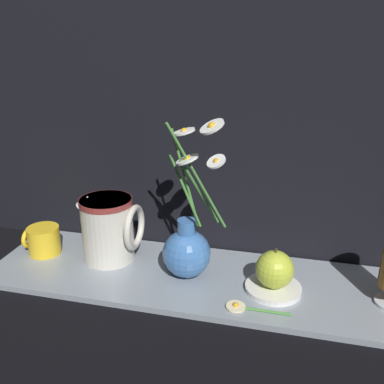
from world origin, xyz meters
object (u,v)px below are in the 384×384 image
(yellow_mug, at_px, (43,240))
(vase_with_flowers, at_px, (187,248))
(ceramic_pitcher, at_px, (109,227))
(orange_fruit, at_px, (275,269))

(yellow_mug, bearing_deg, vase_with_flowers, -3.07)
(ceramic_pitcher, relative_size, orange_fruit, 1.86)
(ceramic_pitcher, bearing_deg, vase_with_flowers, -9.42)
(ceramic_pitcher, xyz_separation_m, orange_fruit, (0.36, -0.04, -0.03))
(orange_fruit, bearing_deg, ceramic_pitcher, 173.05)
(ceramic_pitcher, distance_m, orange_fruit, 0.36)
(yellow_mug, distance_m, ceramic_pitcher, 0.17)
(yellow_mug, xyz_separation_m, orange_fruit, (0.52, -0.03, 0.02))
(yellow_mug, relative_size, orange_fruit, 0.99)
(yellow_mug, relative_size, ceramic_pitcher, 0.53)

